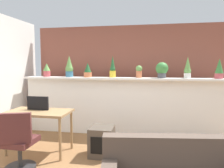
{
  "coord_description": "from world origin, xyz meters",
  "views": [
    {
      "loc": [
        0.54,
        -2.51,
        1.57
      ],
      "look_at": [
        -0.09,
        0.93,
        1.24
      ],
      "focal_mm": 33.39,
      "sensor_mm": 36.0,
      "label": 1
    }
  ],
  "objects_px": {
    "potted_plant_1": "(69,67)",
    "side_cube_shelf": "(102,141)",
    "potted_plant_3": "(113,68)",
    "potted_plant_7": "(219,69)",
    "tv_monitor": "(38,103)",
    "potted_plant_0": "(47,70)",
    "potted_plant_5": "(162,70)",
    "potted_plant_6": "(188,69)",
    "potted_plant_2": "(88,70)",
    "potted_plant_4": "(139,71)",
    "office_chair": "(18,147)",
    "desk": "(39,116)"
  },
  "relations": [
    {
      "from": "potted_plant_1",
      "to": "side_cube_shelf",
      "type": "distance_m",
      "value": 1.97
    },
    {
      "from": "potted_plant_3",
      "to": "potted_plant_7",
      "type": "distance_m",
      "value": 2.17
    },
    {
      "from": "tv_monitor",
      "to": "side_cube_shelf",
      "type": "height_order",
      "value": "tv_monitor"
    },
    {
      "from": "potted_plant_0",
      "to": "potted_plant_5",
      "type": "relative_size",
      "value": 0.93
    },
    {
      "from": "potted_plant_6",
      "to": "tv_monitor",
      "type": "xyz_separation_m",
      "value": [
        -2.73,
        -1.11,
        -0.61
      ]
    },
    {
      "from": "potted_plant_2",
      "to": "tv_monitor",
      "type": "relative_size",
      "value": 0.8
    },
    {
      "from": "potted_plant_3",
      "to": "potted_plant_4",
      "type": "height_order",
      "value": "potted_plant_3"
    },
    {
      "from": "potted_plant_4",
      "to": "office_chair",
      "type": "bearing_deg",
      "value": -130.56
    },
    {
      "from": "potted_plant_6",
      "to": "potted_plant_2",
      "type": "bearing_deg",
      "value": -179.11
    },
    {
      "from": "potted_plant_3",
      "to": "potted_plant_7",
      "type": "xyz_separation_m",
      "value": [
        2.17,
        -0.01,
        -0.0
      ]
    },
    {
      "from": "potted_plant_1",
      "to": "desk",
      "type": "bearing_deg",
      "value": -94.77
    },
    {
      "from": "desk",
      "to": "potted_plant_0",
      "type": "bearing_deg",
      "value": 110.87
    },
    {
      "from": "potted_plant_0",
      "to": "potted_plant_2",
      "type": "distance_m",
      "value": 1.0
    },
    {
      "from": "potted_plant_3",
      "to": "desk",
      "type": "xyz_separation_m",
      "value": [
        -1.1,
        -1.19,
        -0.82
      ]
    },
    {
      "from": "potted_plant_2",
      "to": "side_cube_shelf",
      "type": "height_order",
      "value": "potted_plant_2"
    },
    {
      "from": "potted_plant_5",
      "to": "side_cube_shelf",
      "type": "xyz_separation_m",
      "value": [
        -1.04,
        -1.12,
        -1.21
      ]
    },
    {
      "from": "potted_plant_0",
      "to": "tv_monitor",
      "type": "relative_size",
      "value": 0.76
    },
    {
      "from": "potted_plant_5",
      "to": "potted_plant_1",
      "type": "bearing_deg",
      "value": 179.79
    },
    {
      "from": "potted_plant_4",
      "to": "potted_plant_6",
      "type": "relative_size",
      "value": 0.59
    },
    {
      "from": "potted_plant_7",
      "to": "office_chair",
      "type": "bearing_deg",
      "value": -149.37
    },
    {
      "from": "tv_monitor",
      "to": "potted_plant_7",
      "type": "bearing_deg",
      "value": 18.28
    },
    {
      "from": "potted_plant_5",
      "to": "potted_plant_6",
      "type": "xyz_separation_m",
      "value": [
        0.51,
        0.0,
        0.02
      ]
    },
    {
      "from": "potted_plant_6",
      "to": "side_cube_shelf",
      "type": "distance_m",
      "value": 2.28
    },
    {
      "from": "potted_plant_3",
      "to": "side_cube_shelf",
      "type": "distance_m",
      "value": 1.67
    },
    {
      "from": "potted_plant_4",
      "to": "potted_plant_5",
      "type": "height_order",
      "value": "potted_plant_5"
    },
    {
      "from": "tv_monitor",
      "to": "potted_plant_5",
      "type": "bearing_deg",
      "value": 26.43
    },
    {
      "from": "potted_plant_3",
      "to": "potted_plant_2",
      "type": "bearing_deg",
      "value": -176.38
    },
    {
      "from": "potted_plant_2",
      "to": "potted_plant_1",
      "type": "bearing_deg",
      "value": 175.29
    },
    {
      "from": "desk",
      "to": "potted_plant_6",
      "type": "bearing_deg",
      "value": 23.97
    },
    {
      "from": "potted_plant_5",
      "to": "potted_plant_6",
      "type": "height_order",
      "value": "potted_plant_6"
    },
    {
      "from": "office_chair",
      "to": "potted_plant_1",
      "type": "bearing_deg",
      "value": 89.22
    },
    {
      "from": "potted_plant_1",
      "to": "potted_plant_3",
      "type": "relative_size",
      "value": 1.01
    },
    {
      "from": "office_chair",
      "to": "tv_monitor",
      "type": "bearing_deg",
      "value": 99.72
    },
    {
      "from": "potted_plant_3",
      "to": "potted_plant_6",
      "type": "bearing_deg",
      "value": -0.08
    },
    {
      "from": "potted_plant_0",
      "to": "potted_plant_4",
      "type": "relative_size",
      "value": 1.17
    },
    {
      "from": "desk",
      "to": "side_cube_shelf",
      "type": "bearing_deg",
      "value": 3.25
    },
    {
      "from": "desk",
      "to": "side_cube_shelf",
      "type": "relative_size",
      "value": 2.2
    },
    {
      "from": "potted_plant_2",
      "to": "side_cube_shelf",
      "type": "xyz_separation_m",
      "value": [
        0.57,
        -1.09,
        -1.18
      ]
    },
    {
      "from": "potted_plant_1",
      "to": "potted_plant_2",
      "type": "bearing_deg",
      "value": -4.71
    },
    {
      "from": "potted_plant_1",
      "to": "potted_plant_6",
      "type": "relative_size",
      "value": 1.08
    },
    {
      "from": "potted_plant_5",
      "to": "side_cube_shelf",
      "type": "relative_size",
      "value": 0.66
    },
    {
      "from": "potted_plant_5",
      "to": "potted_plant_3",
      "type": "bearing_deg",
      "value": 179.68
    },
    {
      "from": "office_chair",
      "to": "potted_plant_3",
      "type": "bearing_deg",
      "value": 61.54
    },
    {
      "from": "potted_plant_0",
      "to": "potted_plant_5",
      "type": "height_order",
      "value": "potted_plant_5"
    },
    {
      "from": "side_cube_shelf",
      "to": "potted_plant_3",
      "type": "bearing_deg",
      "value": 90.64
    },
    {
      "from": "potted_plant_2",
      "to": "potted_plant_3",
      "type": "height_order",
      "value": "potted_plant_3"
    },
    {
      "from": "desk",
      "to": "tv_monitor",
      "type": "height_order",
      "value": "tv_monitor"
    },
    {
      "from": "potted_plant_4",
      "to": "potted_plant_6",
      "type": "height_order",
      "value": "potted_plant_6"
    },
    {
      "from": "office_chair",
      "to": "desk",
      "type": "bearing_deg",
      "value": 95.89
    },
    {
      "from": "potted_plant_5",
      "to": "tv_monitor",
      "type": "xyz_separation_m",
      "value": [
        -2.22,
        -1.1,
        -0.59
      ]
    }
  ]
}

